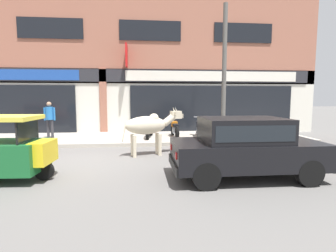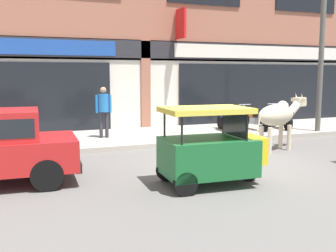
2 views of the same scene
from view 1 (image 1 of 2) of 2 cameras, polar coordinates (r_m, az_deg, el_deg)
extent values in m
plane|color=#605E5B|center=(8.48, -19.14, -7.32)|extent=(90.00, 90.00, 0.00)
cube|color=#A8A093|center=(12.31, -14.87, -2.67)|extent=(19.00, 3.58, 0.15)
cube|color=#9E604C|center=(14.71, -14.17, 21.11)|extent=(23.00, 0.55, 6.20)
cube|color=silver|center=(14.21, -13.73, 5.12)|extent=(23.00, 0.55, 3.40)
cube|color=#28282D|center=(13.94, -14.06, 10.64)|extent=(22.08, 0.08, 0.64)
cube|color=#9E604C|center=(13.92, -13.90, 5.09)|extent=(0.36, 0.12, 3.40)
cube|color=black|center=(14.27, 9.68, 3.80)|extent=(8.74, 0.10, 2.40)
cube|color=silver|center=(14.28, 9.83, 10.63)|extent=(9.20, 0.05, 0.52)
cube|color=black|center=(14.84, -24.22, 18.86)|extent=(3.13, 0.06, 1.00)
cube|color=black|center=(14.18, -3.86, 20.01)|extent=(3.13, 0.06, 1.00)
cube|color=black|center=(15.15, 16.06, 18.89)|extent=(3.13, 0.06, 1.00)
cube|color=red|center=(13.52, -9.01, 14.95)|extent=(0.08, 0.80, 1.10)
ellipsoid|color=beige|center=(8.69, -4.82, 0.16)|extent=(1.49, 0.89, 0.60)
sphere|color=beige|center=(8.76, -3.08, 1.70)|extent=(0.32, 0.32, 0.32)
cylinder|color=beige|center=(9.05, -2.41, -3.80)|extent=(0.12, 0.12, 0.72)
cylinder|color=beige|center=(8.79, -1.79, -4.10)|extent=(0.12, 0.12, 0.72)
cylinder|color=beige|center=(8.81, -7.76, -4.14)|extent=(0.12, 0.12, 0.72)
cylinder|color=beige|center=(8.53, -7.29, -4.46)|extent=(0.12, 0.12, 0.72)
cylinder|color=beige|center=(8.95, 0.20, 1.32)|extent=(0.51, 0.36, 0.43)
cube|color=beige|center=(9.04, 1.73, 2.45)|extent=(0.41, 0.31, 0.26)
cube|color=tan|center=(9.11, 2.77, 2.22)|extent=(0.18, 0.19, 0.14)
cone|color=beige|center=(9.10, 1.25, 3.61)|extent=(0.13, 0.09, 0.19)
cone|color=beige|center=(8.92, 1.75, 3.56)|extent=(0.13, 0.09, 0.19)
cube|color=beige|center=(9.15, 0.87, 2.87)|extent=(0.08, 0.15, 0.10)
cube|color=beige|center=(8.85, 1.67, 2.76)|extent=(0.08, 0.15, 0.10)
cylinder|color=beige|center=(8.53, -9.57, -1.51)|extent=(0.17, 0.08, 0.60)
cylinder|color=black|center=(7.76, 22.47, -6.43)|extent=(0.60, 0.18, 0.60)
cylinder|color=black|center=(6.56, 28.47, -8.99)|extent=(0.60, 0.18, 0.60)
cylinder|color=black|center=(6.98, 5.46, -7.35)|extent=(0.60, 0.18, 0.60)
cylinder|color=black|center=(5.63, 8.35, -10.75)|extent=(0.60, 0.18, 0.60)
cube|color=black|center=(6.57, 16.66, -5.78)|extent=(3.50, 1.60, 0.60)
cube|color=black|center=(6.44, 16.00, -0.77)|extent=(1.90, 1.44, 0.56)
cube|color=black|center=(6.44, 16.00, -0.77)|extent=(1.75, 1.46, 0.35)
cube|color=black|center=(7.44, 29.10, -6.64)|extent=(0.12, 1.52, 0.20)
cube|color=black|center=(6.19, 1.44, -8.36)|extent=(0.12, 1.52, 0.20)
sphere|color=silver|center=(7.79, 27.39, -3.76)|extent=(0.14, 0.14, 0.14)
sphere|color=silver|center=(7.03, 31.67, -5.02)|extent=(0.14, 0.14, 0.14)
cube|color=red|center=(6.59, 0.69, -4.59)|extent=(0.03, 0.16, 0.14)
cube|color=red|center=(5.63, 1.83, -6.48)|extent=(0.03, 0.16, 0.14)
cylinder|color=black|center=(6.90, -25.34, -8.79)|extent=(0.45, 0.15, 0.44)
cube|color=#19602D|center=(7.22, -32.10, -5.65)|extent=(1.77, 1.26, 0.70)
cube|color=yellow|center=(6.80, -25.52, -5.12)|extent=(0.41, 0.89, 0.52)
cylinder|color=black|center=(7.30, -26.57, -0.26)|extent=(0.04, 0.04, 0.55)
cylinder|color=black|center=(6.42, -30.15, -1.26)|extent=(0.04, 0.04, 0.55)
cube|color=black|center=(6.86, -28.24, -0.77)|extent=(0.08, 0.93, 0.50)
cylinder|color=black|center=(12.39, -3.65, -0.76)|extent=(0.19, 0.57, 0.56)
cylinder|color=black|center=(11.16, -4.42, -1.54)|extent=(0.19, 0.57, 0.56)
cube|color=#B2B5BA|center=(11.75, -4.03, -0.95)|extent=(0.25, 0.35, 0.24)
cube|color=navy|center=(11.88, -3.94, 0.40)|extent=(0.30, 0.43, 0.24)
cube|color=black|center=(11.48, -4.19, 0.09)|extent=(0.30, 0.55, 0.12)
cylinder|color=#B2B5BA|center=(12.30, -3.69, 0.60)|extent=(0.08, 0.27, 0.59)
cylinder|color=#B2B5BA|center=(12.31, -3.68, 1.91)|extent=(0.52, 0.11, 0.03)
sphere|color=silver|center=(12.38, -3.64, 1.38)|extent=(0.12, 0.12, 0.12)
cylinder|color=#B2B5BA|center=(11.42, -4.80, -1.57)|extent=(0.13, 0.48, 0.06)
cylinder|color=black|center=(12.49, 1.01, -0.68)|extent=(0.12, 0.56, 0.56)
cylinder|color=black|center=(11.27, 2.00, -1.45)|extent=(0.12, 0.56, 0.56)
cube|color=#B2B5BA|center=(11.86, 1.50, -0.87)|extent=(0.21, 0.33, 0.24)
cube|color=orange|center=(11.98, 1.37, 0.46)|extent=(0.25, 0.41, 0.24)
cube|color=black|center=(11.59, 1.69, 0.17)|extent=(0.24, 0.53, 0.12)
cylinder|color=#B2B5BA|center=(12.40, 1.06, 0.66)|extent=(0.05, 0.27, 0.59)
cylinder|color=#B2B5BA|center=(12.42, 1.03, 1.96)|extent=(0.52, 0.05, 0.03)
sphere|color=silver|center=(12.49, 0.99, 1.43)|extent=(0.12, 0.12, 0.12)
cylinder|color=#B2B5BA|center=(11.50, 1.25, -1.49)|extent=(0.08, 0.48, 0.06)
cylinder|color=black|center=(12.61, 6.79, -0.66)|extent=(0.22, 0.57, 0.56)
cylinder|color=black|center=(11.37, 6.75, -1.42)|extent=(0.22, 0.57, 0.56)
cube|color=#B2B5BA|center=(11.96, 6.77, -0.84)|extent=(0.27, 0.36, 0.24)
cube|color=black|center=(12.09, 6.79, 0.47)|extent=(0.32, 0.44, 0.24)
cube|color=black|center=(11.70, 6.78, 0.18)|extent=(0.33, 0.56, 0.12)
cylinder|color=#B2B5BA|center=(12.52, 6.80, 0.67)|extent=(0.10, 0.27, 0.59)
cylinder|color=#B2B5BA|center=(12.53, 6.82, 1.96)|extent=(0.51, 0.15, 0.03)
sphere|color=silver|center=(12.60, 6.82, 1.43)|extent=(0.12, 0.12, 0.12)
cylinder|color=#B2B5BA|center=(11.62, 6.21, -1.45)|extent=(0.17, 0.48, 0.06)
cylinder|color=#2D2D33|center=(12.54, -23.89, -0.60)|extent=(0.11, 0.11, 0.82)
cylinder|color=#2D2D33|center=(12.61, -24.63, -0.60)|extent=(0.11, 0.11, 0.82)
cylinder|color=#236BB7|center=(12.51, -24.40, 2.54)|extent=(0.32, 0.32, 0.56)
cylinder|color=#236BB7|center=(12.43, -23.52, 2.43)|extent=(0.08, 0.08, 0.56)
cylinder|color=#236BB7|center=(12.61, -25.27, 2.39)|extent=(0.08, 0.08, 0.56)
sphere|color=tan|center=(12.50, -24.49, 4.37)|extent=(0.20, 0.20, 0.20)
cylinder|color=#595651|center=(11.08, 12.12, 11.10)|extent=(0.18, 0.18, 5.50)
camera|label=2|loc=(6.67, -98.51, 0.84)|focal=42.00mm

